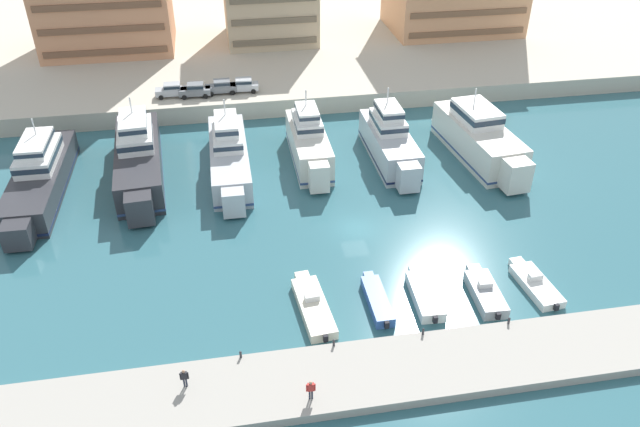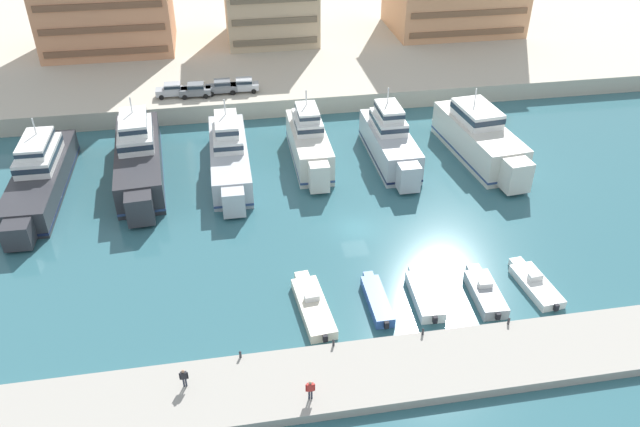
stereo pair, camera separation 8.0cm
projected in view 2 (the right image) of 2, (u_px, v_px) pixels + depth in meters
ground_plane at (356, 228)px, 61.03m from camera, size 400.00×400.00×0.00m
quay_promenade at (282, 26)px, 110.67m from camera, size 180.00×70.00×2.39m
pier_dock at (411, 369)px, 45.54m from camera, size 120.00×6.26×0.77m
yacht_charcoal_far_left at (40, 175)px, 65.56m from camera, size 4.90×21.09×7.39m
yacht_charcoal_left at (138, 157)px, 68.27m from camera, size 6.05×20.97×8.26m
yacht_silver_mid_left at (229, 155)px, 69.15m from camera, size 4.18×19.25×7.68m
yacht_ivory_center_left at (309, 143)px, 71.09m from camera, size 3.89×15.37×7.92m
yacht_silver_center at (390, 142)px, 71.38m from camera, size 4.22×15.89×8.03m
yacht_ivory_center_right at (480, 138)px, 71.87m from camera, size 6.38×18.14×7.53m
motorboat_cream_far_left at (313, 306)px, 51.09m from camera, size 2.81×8.35×1.38m
motorboat_blue_left at (377, 300)px, 51.69m from camera, size 1.56×6.63×0.90m
motorboat_white_mid_left at (424, 294)px, 52.22m from camera, size 2.32×6.90×0.95m
motorboat_grey_center_left at (485, 292)px, 52.38m from camera, size 2.36×6.60×1.47m
motorboat_white_center at (535, 284)px, 53.44m from camera, size 2.67×6.85×1.32m
car_silver_far_left at (172, 90)px, 81.29m from camera, size 4.10×1.93×1.80m
car_grey_left at (195, 89)px, 81.30m from camera, size 4.16×2.03×1.80m
car_grey_mid_left at (222, 86)px, 82.21m from camera, size 4.12×1.96×1.80m
car_silver_center_left at (244, 85)px, 82.66m from camera, size 4.19×2.10×1.80m
pedestrian_near_edge at (310, 389)px, 42.26m from camera, size 0.66×0.25×1.72m
pedestrian_mid_deck at (184, 377)px, 43.20m from camera, size 0.63×0.22×1.61m
bollard_west at (240, 354)px, 45.80m from camera, size 0.20×0.20×0.61m
bollard_west_mid at (333, 342)px, 46.78m from camera, size 0.20×0.20×0.61m
bollard_east_mid at (423, 331)px, 47.75m from camera, size 0.20×0.20×0.61m
bollard_east at (509, 321)px, 48.73m from camera, size 0.20×0.20×0.61m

